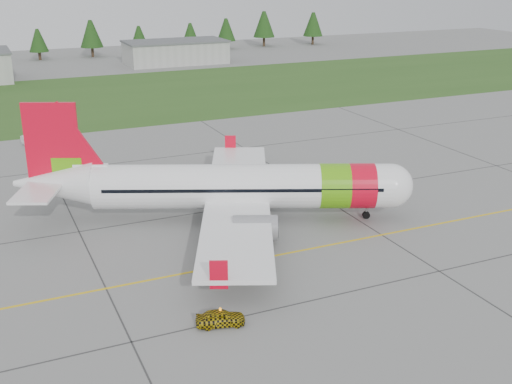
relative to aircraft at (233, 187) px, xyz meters
name	(u,v)px	position (x,y,z in m)	size (l,w,h in m)	color
ground	(331,296)	(0.82, -17.06, -3.30)	(320.00, 320.00, 0.00)	gray
aircraft	(233,187)	(0.00, 0.00, 0.00)	(35.90, 34.08, 11.45)	white
follow_me_car	(220,304)	(-8.12, -17.49, -1.63)	(1.35, 1.14, 3.35)	gold
service_van	(28,131)	(-15.22, 35.91, -1.23)	(1.44, 1.37, 4.14)	white
grass_strip	(104,98)	(0.82, 64.94, -3.29)	(320.00, 50.00, 0.03)	#30561E
taxi_guideline	(283,254)	(0.82, -9.06, -3.29)	(120.00, 0.25, 0.02)	gold
hangar_east	(176,53)	(25.82, 100.94, -0.70)	(24.00, 12.00, 5.20)	#A8A8A3
treeline	(58,39)	(0.82, 120.94, 1.70)	(160.00, 8.00, 10.00)	#1C3F14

